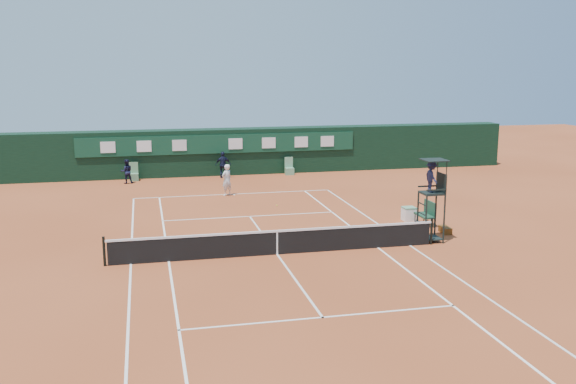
% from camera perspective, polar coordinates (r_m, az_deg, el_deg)
% --- Properties ---
extents(ground, '(90.00, 90.00, 0.00)m').
position_cam_1_polar(ground, '(24.81, -0.97, -5.58)').
color(ground, '#A54C27').
rests_on(ground, ground).
extents(court_lines, '(11.05, 23.85, 0.01)m').
position_cam_1_polar(court_lines, '(24.80, -0.97, -5.56)').
color(court_lines, silver).
rests_on(court_lines, ground).
extents(tennis_net, '(12.90, 0.10, 1.10)m').
position_cam_1_polar(tennis_net, '(24.66, -0.98, -4.44)').
color(tennis_net, black).
rests_on(tennis_net, ground).
extents(back_wall, '(40.00, 1.65, 3.00)m').
position_cam_1_polar(back_wall, '(42.63, -6.18, 3.60)').
color(back_wall, black).
rests_on(back_wall, ground).
extents(linesman_chair_left, '(0.55, 0.50, 1.15)m').
position_cam_1_polar(linesman_chair_left, '(41.30, -13.53, 1.42)').
color(linesman_chair_left, '#57855F').
rests_on(linesman_chair_left, ground).
extents(linesman_chair_right, '(0.55, 0.50, 1.15)m').
position_cam_1_polar(linesman_chair_right, '(42.34, 0.12, 1.98)').
color(linesman_chair_right, '#62956C').
rests_on(linesman_chair_right, ground).
extents(umpire_chair, '(0.96, 0.95, 3.42)m').
position_cam_1_polar(umpire_chair, '(26.67, 12.69, 0.79)').
color(umpire_chair, black).
rests_on(umpire_chair, ground).
extents(player_bench, '(0.56, 1.20, 1.10)m').
position_cam_1_polar(player_bench, '(29.78, 12.26, -1.76)').
color(player_bench, '#173B28').
rests_on(player_bench, ground).
extents(tennis_bag, '(0.37, 0.77, 0.28)m').
position_cam_1_polar(tennis_bag, '(28.66, 13.80, -3.28)').
color(tennis_bag, black).
rests_on(tennis_bag, ground).
extents(cooler, '(0.57, 0.57, 0.65)m').
position_cam_1_polar(cooler, '(30.51, 10.68, -1.91)').
color(cooler, white).
rests_on(cooler, ground).
extents(tennis_ball, '(0.07, 0.07, 0.07)m').
position_cam_1_polar(tennis_ball, '(33.04, -1.00, -1.20)').
color(tennis_ball, '#DDEB36').
rests_on(tennis_ball, ground).
extents(player, '(0.77, 0.71, 1.76)m').
position_cam_1_polar(player, '(35.69, -5.47, 1.08)').
color(player, silver).
rests_on(player, ground).
extents(ball_kid_left, '(0.79, 0.65, 1.48)m').
position_cam_1_polar(ball_kid_left, '(40.38, -14.15, 1.78)').
color(ball_kid_left, black).
rests_on(ball_kid_left, ground).
extents(ball_kid_right, '(1.05, 0.57, 1.70)m').
position_cam_1_polar(ball_kid_right, '(41.26, -5.78, 2.42)').
color(ball_kid_right, black).
rests_on(ball_kid_right, ground).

